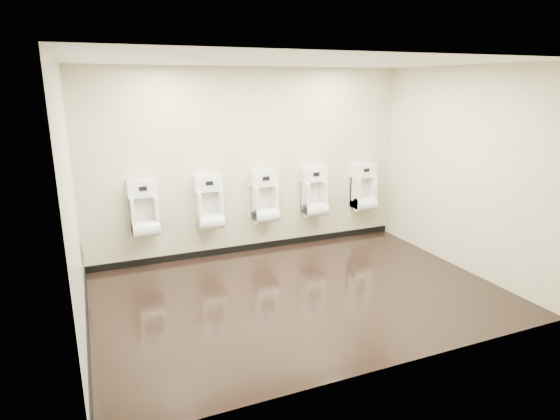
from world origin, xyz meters
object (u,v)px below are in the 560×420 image
Objects in this scene: access_panel at (82,252)px; urinal_1 at (209,206)px; urinal_2 at (265,200)px; urinal_0 at (144,213)px; urinal_3 at (314,195)px; urinal_4 at (364,190)px.

urinal_1 is at bearing 13.13° from access_panel.
urinal_2 is (2.64, 0.41, 0.32)m from access_panel.
access_panel is 2.69m from urinal_2.
urinal_0 is (0.84, 0.41, 0.32)m from access_panel.
urinal_3 is (0.85, 0.00, 0.00)m from urinal_2.
urinal_1 is at bearing 0.00° from urinal_0.
urinal_4 is (1.78, 0.00, 0.00)m from urinal_2.
urinal_0 is 1.00× the size of urinal_1.
access_panel is 0.32× the size of urinal_3.
urinal_1 is 1.72m from urinal_3.
urinal_2 and urinal_3 have the same top height.
urinal_1 is at bearing 180.00° from urinal_4.
urinal_0 is 1.00× the size of urinal_3.
urinal_2 is 0.85m from urinal_3.
urinal_0 is 1.00× the size of urinal_2.
access_panel is 0.32× the size of urinal_4.
urinal_0 reaches higher than access_panel.
urinal_2 is at bearing 0.00° from urinal_1.
urinal_3 is (2.64, 0.00, 0.00)m from urinal_0.
access_panel is at bearing -171.12° from urinal_2.
urinal_1 and urinal_2 have the same top height.
urinal_1 is 1.00× the size of urinal_3.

